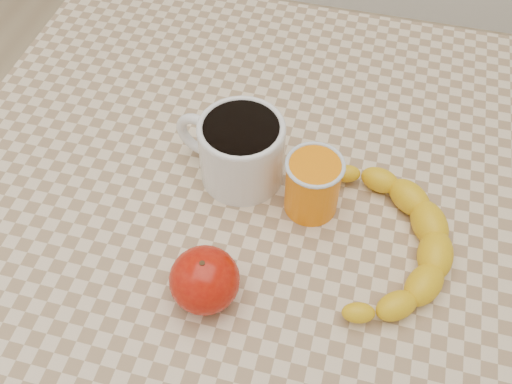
% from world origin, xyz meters
% --- Properties ---
extents(table, '(0.80, 0.80, 0.75)m').
position_xyz_m(table, '(0.00, 0.00, 0.66)').
color(table, beige).
rests_on(table, ground).
extents(coffee_mug, '(0.15, 0.12, 0.09)m').
position_xyz_m(coffee_mug, '(-0.03, 0.04, 0.80)').
color(coffee_mug, white).
rests_on(coffee_mug, table).
extents(orange_juice_glass, '(0.07, 0.07, 0.08)m').
position_xyz_m(orange_juice_glass, '(0.06, 0.01, 0.79)').
color(orange_juice_glass, orange).
rests_on(orange_juice_glass, table).
extents(apple, '(0.08, 0.08, 0.07)m').
position_xyz_m(apple, '(-0.02, -0.13, 0.78)').
color(apple, '#9B0B05').
rests_on(apple, table).
extents(banana, '(0.19, 0.26, 0.04)m').
position_xyz_m(banana, '(0.15, -0.03, 0.77)').
color(banana, yellow).
rests_on(banana, table).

